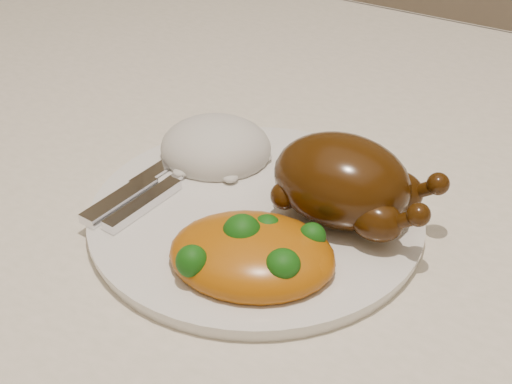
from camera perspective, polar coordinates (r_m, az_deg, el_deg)
The scene contains 7 objects.
dining_table at distance 0.74m, azimuth 4.43°, elevation -7.10°, with size 1.60×0.90×0.76m.
tablecloth at distance 0.69m, azimuth 4.70°, elevation -2.59°, with size 1.73×1.03×0.18m.
dinner_plate at distance 0.64m, azimuth 0.00°, elevation -1.93°, with size 0.29×0.29×0.01m, color white.
roast_chicken at distance 0.61m, azimuth 7.15°, elevation 0.82°, with size 0.15×0.10×0.08m.
rice_mound at distance 0.71m, azimuth -3.23°, elevation 3.52°, with size 0.14×0.13×0.06m.
mac_and_cheese at distance 0.57m, azimuth -0.00°, elevation -4.99°, with size 0.16×0.14×0.06m.
cutlery at distance 0.67m, azimuth -8.43°, elevation 0.42°, with size 0.05×0.20×0.01m.
Camera 1 is at (0.23, -0.50, 1.16)m, focal length 50.00 mm.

